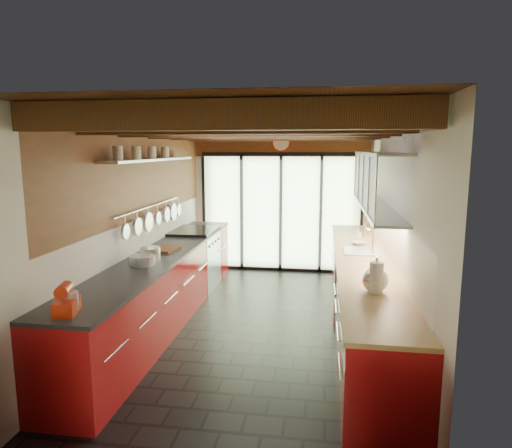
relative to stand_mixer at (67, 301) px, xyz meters
The scene contains 18 objects.
ground 2.77m from the stand_mixer, 60.48° to the left, with size 5.50×5.50×0.00m, color black.
room_shell 2.65m from the stand_mixer, 60.48° to the left, with size 5.50×5.50×5.50m.
ceiling_beams 3.25m from the stand_mixer, 64.15° to the left, with size 3.14×5.06×4.90m.
glass_door 5.14m from the stand_mixer, 75.57° to the left, with size 2.95×0.10×2.90m.
left_counter 2.31m from the stand_mixer, 90.13° to the left, with size 0.68×5.00×0.92m.
range_stove 3.73m from the stand_mixer, 90.08° to the left, with size 0.66×0.90×0.97m.
right_counter 3.44m from the stand_mixer, 41.41° to the left, with size 0.68×5.00×0.92m.
sink_assembly 3.68m from the stand_mixer, 45.94° to the left, with size 0.45×0.52×0.43m.
upper_cabinets_right 3.80m from the stand_mixer, 43.28° to the left, with size 0.34×3.00×3.00m.
left_wall_fixtures 2.66m from the stand_mixer, 94.54° to the left, with size 0.28×2.60×0.96m.
stand_mixer is the anchor object (origin of this frame).
pot_large 1.81m from the stand_mixer, 90.00° to the left, with size 0.24×0.24×0.15m, color silver.
pot_small 1.56m from the stand_mixer, 90.00° to the left, with size 0.29×0.29×0.11m, color silver.
cutting_board 2.33m from the stand_mixer, 90.00° to the left, with size 0.29×0.40×0.03m, color brown.
kettle 2.72m from the stand_mixer, 20.71° to the left, with size 0.30×0.33×0.29m.
paper_towel 2.69m from the stand_mixer, 19.28° to the left, with size 0.13×0.13×0.35m.
soap_bottle 4.11m from the stand_mixer, 51.84° to the left, with size 0.09×0.09×0.19m, color silver.
bowl 4.00m from the stand_mixer, 50.52° to the left, with size 0.18×0.18×0.05m, color silver.
Camera 1 is at (0.78, -5.52, 2.24)m, focal length 32.00 mm.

